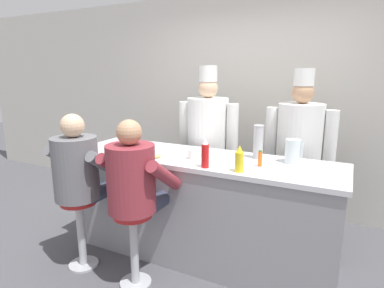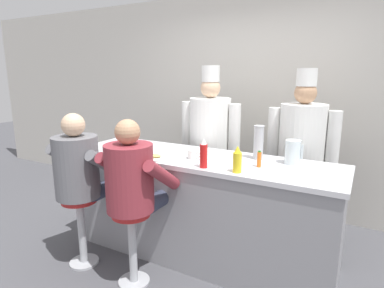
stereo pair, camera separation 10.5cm
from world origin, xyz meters
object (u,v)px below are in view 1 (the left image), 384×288
hot_sauce_bottle_orange (260,159)px  diner_seated_grey (79,172)px  mustard_bottle_yellow (239,160)px  coffee_mug_white (193,154)px  diner_seated_maroon (134,183)px  coffee_mug_blue (131,148)px  cup_stack_steel (258,142)px  water_pitcher_clear (293,151)px  cook_in_whites_near (208,140)px  ketchup_bottle_red (205,154)px  cereal_bowl (118,147)px  breakfast_plate (156,158)px  cook_in_whites_far (299,149)px

hot_sauce_bottle_orange → diner_seated_grey: diner_seated_grey is taller
mustard_bottle_yellow → coffee_mug_white: (-0.49, 0.19, -0.06)m
hot_sauce_bottle_orange → diner_seated_maroon: bearing=-146.4°
coffee_mug_blue → cup_stack_steel: bearing=15.7°
hot_sauce_bottle_orange → water_pitcher_clear: water_pitcher_clear is taller
cup_stack_steel → diner_seated_maroon: 1.14m
mustard_bottle_yellow → water_pitcher_clear: bearing=54.0°
diner_seated_maroon → coffee_mug_white: bearing=64.4°
diner_seated_maroon → hot_sauce_bottle_orange: bearing=33.6°
cook_in_whites_near → hot_sauce_bottle_orange: bearing=-42.4°
water_pitcher_clear → coffee_mug_blue: water_pitcher_clear is taller
coffee_mug_white → mustard_bottle_yellow: bearing=-21.1°
coffee_mug_blue → cook_in_whites_near: size_ratio=0.07×
ketchup_bottle_red → coffee_mug_white: size_ratio=1.86×
hot_sauce_bottle_orange → cereal_bowl: size_ratio=0.94×
breakfast_plate → diner_seated_grey: (-0.56, -0.36, -0.11)m
coffee_mug_blue → diner_seated_maroon: (0.39, -0.48, -0.14)m
diner_seated_maroon → coffee_mug_blue: bearing=129.1°
hot_sauce_bottle_orange → coffee_mug_blue: (-1.24, -0.09, -0.02)m
cook_in_whites_near → cereal_bowl: bearing=-129.4°
hot_sauce_bottle_orange → cereal_bowl: 1.43m
hot_sauce_bottle_orange → water_pitcher_clear: 0.31m
mustard_bottle_yellow → water_pitcher_clear: mustard_bottle_yellow is taller
water_pitcher_clear → coffee_mug_white: water_pitcher_clear is taller
mustard_bottle_yellow → hot_sauce_bottle_orange: bearing=64.7°
coffee_mug_white → diner_seated_maroon: bearing=-115.6°
hot_sauce_bottle_orange → diner_seated_maroon: 1.04m
hot_sauce_bottle_orange → cook_in_whites_far: 0.82m
mustard_bottle_yellow → cook_in_whites_near: 1.17m
coffee_mug_blue → cup_stack_steel: cup_stack_steel is taller
cup_stack_steel → water_pitcher_clear: bearing=-2.8°
cereal_bowl → coffee_mug_white: coffee_mug_white is taller
cup_stack_steel → diner_seated_maroon: diner_seated_maroon is taller
hot_sauce_bottle_orange → cup_stack_steel: 0.27m
ketchup_bottle_red → diner_seated_maroon: bearing=-144.2°
water_pitcher_clear → cook_in_whites_near: cook_in_whites_near is taller
cereal_bowl → mustard_bottle_yellow: bearing=-7.2°
diner_seated_maroon → cup_stack_steel: bearing=46.3°
cup_stack_steel → diner_seated_grey: bearing=-149.3°
breakfast_plate → coffee_mug_white: coffee_mug_white is taller
coffee_mug_blue → hot_sauce_bottle_orange: bearing=4.0°
ketchup_bottle_red → hot_sauce_bottle_orange: bearing=30.8°
ketchup_bottle_red → cook_in_whites_far: bearing=60.6°
cereal_bowl → coffee_mug_white: 0.83m
coffee_mug_white → cook_in_whites_near: cook_in_whites_near is taller
coffee_mug_blue → cook_in_whites_far: bearing=31.6°
breakfast_plate → cook_in_whites_far: 1.46m
hot_sauce_bottle_orange → water_pitcher_clear: size_ratio=0.66×
ketchup_bottle_red → cook_in_whites_near: (-0.40, 0.95, -0.10)m
coffee_mug_blue → cook_in_whites_near: bearing=60.7°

